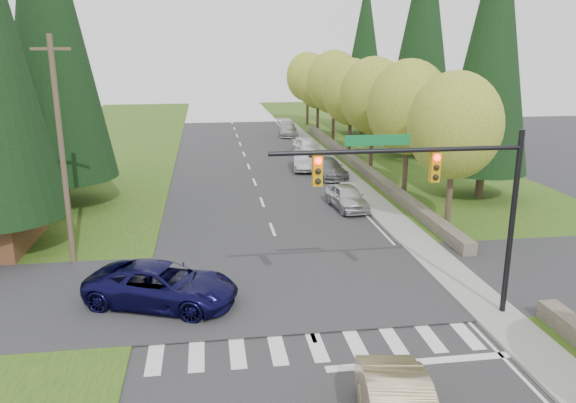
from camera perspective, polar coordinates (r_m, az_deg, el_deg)
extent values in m
cube|color=#2E4913|center=(37.97, 17.43, 0.34)|extent=(14.00, 110.00, 0.06)
cube|color=#2E4913|center=(35.63, -23.76, -1.26)|extent=(14.00, 110.00, 0.06)
cube|color=#28282B|center=(23.24, 0.62, -8.63)|extent=(120.00, 8.00, 0.10)
cube|color=gray|center=(37.61, 7.72, 0.84)|extent=(1.80, 80.00, 0.13)
cube|color=gray|center=(37.39, 6.46, 0.79)|extent=(0.20, 80.00, 0.13)
cube|color=#4C4438|center=(45.50, 7.05, 3.79)|extent=(0.70, 40.00, 0.70)
cylinder|color=black|center=(21.27, 21.76, -2.31)|extent=(0.20, 0.20, 6.80)
cylinder|color=black|center=(18.81, 11.15, 5.11)|extent=(8.60, 0.16, 0.16)
cube|color=#0C662D|center=(18.58, 9.11, 6.17)|extent=(2.20, 0.04, 0.35)
cube|color=#BF8C0C|center=(19.39, 14.69, 3.39)|extent=(0.32, 0.24, 1.00)
sphere|color=#FF0C05|center=(19.20, 14.92, 4.32)|extent=(0.22, 0.22, 0.22)
cube|color=#BF8C0C|center=(18.22, 3.00, 3.12)|extent=(0.32, 0.24, 1.00)
sphere|color=#FF0C05|center=(18.02, 3.10, 4.11)|extent=(0.22, 0.22, 0.22)
cylinder|color=#473828|center=(26.10, -21.96, 4.45)|extent=(0.24, 0.24, 10.00)
cube|color=#473828|center=(25.70, -22.97, 14.10)|extent=(1.60, 0.10, 0.12)
cylinder|color=#38281C|center=(30.55, 16.13, 1.41)|extent=(0.32, 0.32, 4.76)
ellipsoid|color=olive|center=(29.97, 16.59, 7.41)|extent=(4.80, 4.80, 5.52)
cylinder|color=#38281C|center=(36.89, 11.87, 4.18)|extent=(0.32, 0.32, 4.93)
ellipsoid|color=olive|center=(36.40, 12.17, 9.35)|extent=(5.20, 5.20, 5.98)
cylinder|color=#38281C|center=(43.35, 8.48, 6.08)|extent=(0.32, 0.32, 5.04)
ellipsoid|color=olive|center=(42.94, 8.67, 10.58)|extent=(5.00, 5.00, 5.75)
cylinder|color=#38281C|center=(50.06, 6.30, 7.27)|extent=(0.32, 0.32, 4.82)
ellipsoid|color=olive|center=(49.70, 6.41, 11.00)|extent=(5.00, 5.00, 5.75)
cylinder|color=#38281C|center=(56.80, 4.63, 8.46)|extent=(0.32, 0.32, 5.15)
ellipsoid|color=olive|center=(56.48, 4.70, 11.98)|extent=(5.40, 5.40, 6.21)
cylinder|color=#38281C|center=(63.58, 3.03, 9.04)|extent=(0.32, 0.32, 4.70)
ellipsoid|color=olive|center=(63.30, 3.07, 11.91)|extent=(4.80, 4.80, 5.52)
cylinder|color=#38281C|center=(70.42, 1.99, 9.79)|extent=(0.32, 0.32, 4.98)
ellipsoid|color=olive|center=(70.17, 2.01, 12.54)|extent=(5.20, 5.20, 5.98)
cylinder|color=#38281C|center=(29.87, -26.86, -2.76)|extent=(0.50, 0.50, 2.00)
cylinder|color=#38281C|center=(37.00, -21.65, 1.11)|extent=(0.50, 0.50, 2.00)
cone|color=black|center=(36.06, -23.35, 17.17)|extent=(6.46, 6.46, 19.00)
cylinder|color=#38281C|center=(43.17, -22.50, 2.96)|extent=(0.50, 0.50, 2.00)
cone|color=black|center=(42.33, -23.84, 15.33)|extent=(5.78, 5.78, 17.00)
cylinder|color=#38281C|center=(38.18, 18.91, 1.80)|extent=(0.50, 0.50, 2.00)
cone|color=black|center=(37.22, 20.12, 15.07)|extent=(5.44, 5.44, 16.00)
cylinder|color=#38281C|center=(51.11, 12.87, 5.55)|extent=(0.50, 0.50, 2.00)
cone|color=black|center=(50.41, 13.56, 16.58)|extent=(6.12, 6.12, 18.00)
cylinder|color=#38281C|center=(63.93, 7.54, 7.74)|extent=(0.50, 0.50, 2.00)
cone|color=black|center=(63.36, 7.81, 15.19)|extent=(5.10, 5.10, 15.00)
imported|color=#0C0B37|center=(21.92, -12.65, -8.30)|extent=(6.29, 4.52, 1.59)
imported|color=#BCBCC1|center=(34.00, 6.01, 0.47)|extent=(2.13, 4.42, 1.45)
imported|color=slate|center=(42.16, 4.08, 3.42)|extent=(2.53, 5.03, 1.40)
imported|color=#ACADB1|center=(44.66, 1.57, 4.16)|extent=(2.09, 4.51, 1.43)
imported|color=white|center=(50.51, 1.98, 5.58)|extent=(2.26, 4.81, 1.59)
imported|color=#A4A4A9|center=(61.73, 0.07, 7.29)|extent=(2.44, 4.83, 1.34)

